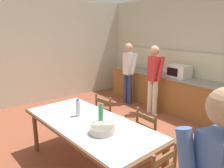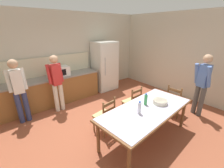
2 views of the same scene
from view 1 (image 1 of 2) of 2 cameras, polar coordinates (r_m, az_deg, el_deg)
The scene contains 14 objects.
ground_plane at distance 4.17m, azimuth 0.77°, elevation -15.29°, with size 8.32×8.32×0.00m, color brown.
wall_back at distance 5.71m, azimuth 22.54°, elevation 6.99°, with size 6.52×0.12×2.90m, color beige.
wall_left at distance 6.55m, azimuth -17.19°, elevation 8.20°, with size 0.12×5.20×2.90m, color beige.
kitchen_counter at distance 6.01m, azimuth 12.84°, elevation -1.65°, with size 3.50×0.66×0.91m.
counter_splashback at distance 6.10m, azimuth 15.13°, elevation 5.67°, with size 3.46×0.03×0.60m, color beige.
microwave at distance 5.55m, azimuth 17.07°, elevation 3.19°, with size 0.50×0.39×0.30m.
dining_table at distance 3.20m, azimuth -5.96°, elevation -10.90°, with size 2.32×1.15×0.77m.
bottle_near_centre at distance 3.34m, azimuth -8.87°, elevation -6.27°, with size 0.07×0.07×0.27m.
bottle_off_centre at distance 3.11m, azimuth -2.95°, elevation -7.71°, with size 0.07×0.07×0.27m.
serving_bowl at distance 2.82m, azimuth -2.52°, elevation -11.69°, with size 0.32×0.32×0.09m.
chair_side_far_right at distance 3.47m, azimuth 10.21°, elevation -13.67°, with size 0.42×0.40×0.91m.
chair_side_far_left at distance 4.11m, azimuth -0.95°, elevation -8.93°, with size 0.47×0.46×0.91m.
person_at_sink at distance 6.06m, azimuth 4.28°, elevation 3.59°, with size 0.42×0.29×1.69m.
person_at_counter at distance 5.39m, azimuth 10.81°, elevation 2.01°, with size 0.42×0.29×1.68m.
Camera 1 is at (2.87, -2.24, 2.04)m, focal length 35.00 mm.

